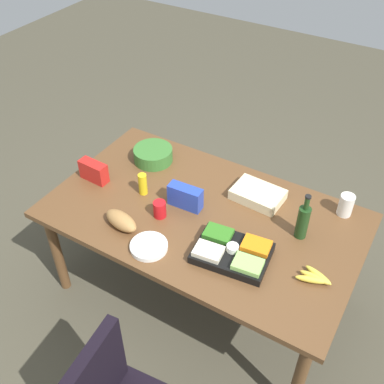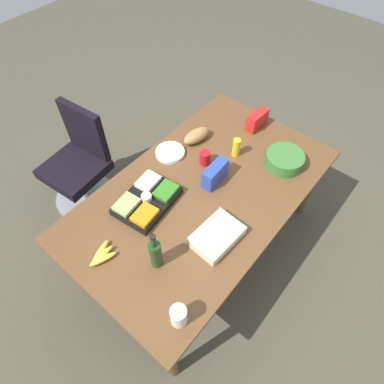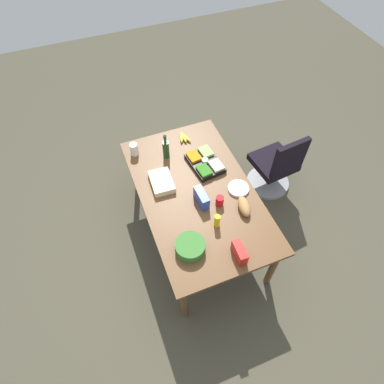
{
  "view_description": "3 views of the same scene",
  "coord_description": "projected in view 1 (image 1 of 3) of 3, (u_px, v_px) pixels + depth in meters",
  "views": [
    {
      "loc": [
        -1.01,
        1.83,
        2.76
      ],
      "look_at": [
        0.11,
        -0.04,
        0.87
      ],
      "focal_mm": 42.85,
      "sensor_mm": 36.0,
      "label": 1
    },
    {
      "loc": [
        -1.12,
        -0.85,
        2.61
      ],
      "look_at": [
        -0.06,
        0.04,
        0.8
      ],
      "focal_mm": 31.15,
      "sensor_mm": 36.0,
      "label": 2
    },
    {
      "loc": [
        1.87,
        -0.78,
        3.5
      ],
      "look_at": [
        0.04,
        -0.07,
        0.85
      ],
      "focal_mm": 30.76,
      "sensor_mm": 36.0,
      "label": 3
    }
  ],
  "objects": [
    {
      "name": "ground_plane",
      "position": [
        202.0,
        289.0,
        3.38
      ],
      "size": [
        10.0,
        10.0,
        0.0
      ],
      "primitive_type": "plane",
      "color": "#494535"
    },
    {
      "name": "conference_table",
      "position": [
        203.0,
        222.0,
        2.92
      ],
      "size": [
        1.95,
        1.15,
        0.77
      ],
      "color": "brown",
      "rests_on": "ground"
    },
    {
      "name": "chip_bag_blue",
      "position": [
        185.0,
        197.0,
        2.88
      ],
      "size": [
        0.22,
        0.09,
        0.15
      ],
      "primitive_type": "cube",
      "rotation": [
        0.0,
        0.0,
        0.05
      ],
      "color": "#2642B2",
      "rests_on": "conference_table"
    },
    {
      "name": "bread_loaf",
      "position": [
        121.0,
        221.0,
        2.75
      ],
      "size": [
        0.26,
        0.15,
        0.1
      ],
      "primitive_type": "ellipsoid",
      "rotation": [
        0.0,
        0.0,
        -0.18
      ],
      "color": "#A67641",
      "rests_on": "conference_table"
    },
    {
      "name": "wine_bottle",
      "position": [
        303.0,
        221.0,
        2.65
      ],
      "size": [
        0.09,
        0.09,
        0.31
      ],
      "color": "#1C3D18",
      "rests_on": "conference_table"
    },
    {
      "name": "paper_plate_stack",
      "position": [
        149.0,
        246.0,
        2.64
      ],
      "size": [
        0.23,
        0.23,
        0.03
      ],
      "primitive_type": "cylinder",
      "rotation": [
        0.0,
        0.0,
        -0.03
      ],
      "color": "white",
      "rests_on": "conference_table"
    },
    {
      "name": "red_solo_cup",
      "position": [
        160.0,
        209.0,
        2.82
      ],
      "size": [
        0.09,
        0.09,
        0.11
      ],
      "primitive_type": "cylinder",
      "rotation": [
        0.0,
        0.0,
        -0.21
      ],
      "color": "red",
      "rests_on": "conference_table"
    },
    {
      "name": "veggie_tray",
      "position": [
        232.0,
        252.0,
        2.58
      ],
      "size": [
        0.45,
        0.35,
        0.09
      ],
      "color": "black",
      "rests_on": "conference_table"
    },
    {
      "name": "salad_bowl",
      "position": [
        153.0,
        155.0,
        3.26
      ],
      "size": [
        0.36,
        0.36,
        0.1
      ],
      "primitive_type": "cylinder",
      "rotation": [
        0.0,
        0.0,
        0.35
      ],
      "color": "#37712D",
      "rests_on": "conference_table"
    },
    {
      "name": "banana_bunch",
      "position": [
        315.0,
        277.0,
        2.46
      ],
      "size": [
        0.2,
        0.14,
        0.04
      ],
      "color": "yellow",
      "rests_on": "conference_table"
    },
    {
      "name": "chip_bag_red",
      "position": [
        94.0,
        171.0,
        3.09
      ],
      "size": [
        0.2,
        0.09,
        0.14
      ],
      "primitive_type": "cube",
      "rotation": [
        0.0,
        0.0,
        -0.05
      ],
      "color": "red",
      "rests_on": "conference_table"
    },
    {
      "name": "sheet_cake",
      "position": [
        258.0,
        195.0,
        2.96
      ],
      "size": [
        0.33,
        0.24,
        0.07
      ],
      "primitive_type": "cube",
      "rotation": [
        0.0,
        0.0,
        -0.05
      ],
      "color": "beige",
      "rests_on": "conference_table"
    },
    {
      "name": "mustard_bottle",
      "position": [
        143.0,
        184.0,
        2.98
      ],
      "size": [
        0.07,
        0.07,
        0.15
      ],
      "primitive_type": "cylinder",
      "rotation": [
        0.0,
        0.0,
        0.22
      ],
      "color": "yellow",
      "rests_on": "conference_table"
    },
    {
      "name": "mayo_jar",
      "position": [
        346.0,
        205.0,
        2.83
      ],
      "size": [
        0.11,
        0.11,
        0.15
      ],
      "primitive_type": "cylinder",
      "rotation": [
        0.0,
        0.0,
        -0.3
      ],
      "color": "white",
      "rests_on": "conference_table"
    }
  ]
}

